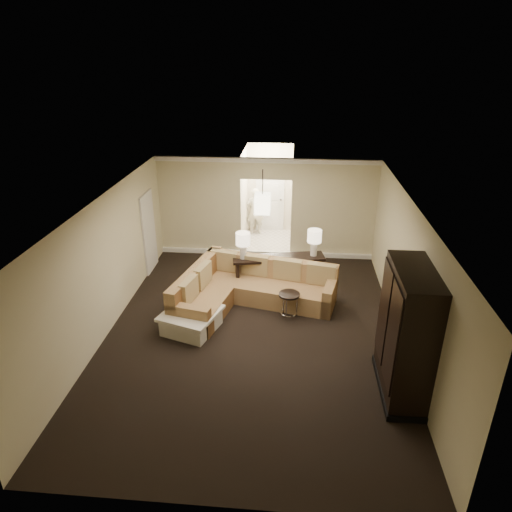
# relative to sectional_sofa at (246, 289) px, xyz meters

# --- Properties ---
(ground) EXTENTS (8.00, 8.00, 0.00)m
(ground) POSITION_rel_sectional_sofa_xyz_m (0.25, -1.17, -0.38)
(ground) COLOR black
(ground) RESTS_ON ground
(wall_back) EXTENTS (6.00, 0.04, 2.80)m
(wall_back) POSITION_rel_sectional_sofa_xyz_m (0.25, 2.83, 1.02)
(wall_back) COLOR beige
(wall_back) RESTS_ON ground
(wall_front) EXTENTS (6.00, 0.04, 2.80)m
(wall_front) POSITION_rel_sectional_sofa_xyz_m (0.25, -5.17, 1.02)
(wall_front) COLOR beige
(wall_front) RESTS_ON ground
(wall_left) EXTENTS (0.04, 8.00, 2.80)m
(wall_left) POSITION_rel_sectional_sofa_xyz_m (-2.75, -1.17, 1.02)
(wall_left) COLOR beige
(wall_left) RESTS_ON ground
(wall_right) EXTENTS (0.04, 8.00, 2.80)m
(wall_right) POSITION_rel_sectional_sofa_xyz_m (3.25, -1.17, 1.02)
(wall_right) COLOR beige
(wall_right) RESTS_ON ground
(ceiling) EXTENTS (6.00, 8.00, 0.02)m
(ceiling) POSITION_rel_sectional_sofa_xyz_m (0.25, -1.17, 2.42)
(ceiling) COLOR silver
(ceiling) RESTS_ON wall_back
(crown_molding) EXTENTS (6.00, 0.10, 0.12)m
(crown_molding) POSITION_rel_sectional_sofa_xyz_m (0.25, 2.78, 2.35)
(crown_molding) COLOR white
(crown_molding) RESTS_ON wall_back
(baseboard) EXTENTS (6.00, 0.10, 0.12)m
(baseboard) POSITION_rel_sectional_sofa_xyz_m (0.25, 2.78, -0.32)
(baseboard) COLOR white
(baseboard) RESTS_ON ground
(side_door) EXTENTS (0.05, 0.90, 2.10)m
(side_door) POSITION_rel_sectional_sofa_xyz_m (-2.72, 1.63, 0.67)
(side_door) COLOR white
(side_door) RESTS_ON ground
(foyer) EXTENTS (1.44, 2.02, 2.80)m
(foyer) POSITION_rel_sectional_sofa_xyz_m (0.25, 4.17, 0.92)
(foyer) COLOR silver
(foyer) RESTS_ON ground
(sectional_sofa) EXTENTS (3.65, 2.70, 0.96)m
(sectional_sofa) POSITION_rel_sectional_sofa_xyz_m (0.00, 0.00, 0.00)
(sectional_sofa) COLOR brown
(sectional_sofa) RESTS_ON ground
(coffee_table) EXTENTS (1.36, 1.36, 0.45)m
(coffee_table) POSITION_rel_sectional_sofa_xyz_m (-1.04, -1.16, -0.16)
(coffee_table) COLOR white
(coffee_table) RESTS_ON ground
(console_table) EXTENTS (2.26, 0.91, 0.85)m
(console_table) POSITION_rel_sectional_sofa_xyz_m (0.70, 0.83, 0.13)
(console_table) COLOR black
(console_table) RESTS_ON ground
(armoire) EXTENTS (0.69, 1.61, 2.31)m
(armoire) POSITION_rel_sectional_sofa_xyz_m (2.94, -2.67, 0.73)
(armoire) COLOR black
(armoire) RESTS_ON ground
(drink_table) EXTENTS (0.46, 0.46, 0.58)m
(drink_table) POSITION_rel_sectional_sofa_xyz_m (0.99, -0.47, 0.03)
(drink_table) COLOR black
(drink_table) RESTS_ON ground
(table_lamp_left) EXTENTS (0.34, 0.34, 0.65)m
(table_lamp_left) POSITION_rel_sectional_sofa_xyz_m (-0.14, 0.67, 0.91)
(table_lamp_left) COLOR white
(table_lamp_left) RESTS_ON console_table
(table_lamp_right) EXTENTS (0.34, 0.34, 0.65)m
(table_lamp_right) POSITION_rel_sectional_sofa_xyz_m (1.54, 0.99, 0.91)
(table_lamp_right) COLOR white
(table_lamp_right) RESTS_ON console_table
(pendant_light) EXTENTS (0.38, 0.38, 1.09)m
(pendant_light) POSITION_rel_sectional_sofa_xyz_m (0.25, 1.53, 1.57)
(pendant_light) COLOR black
(pendant_light) RESTS_ON ceiling
(person) EXTENTS (0.68, 0.55, 1.65)m
(person) POSITION_rel_sectional_sofa_xyz_m (-0.20, 4.43, 0.45)
(person) COLOR beige
(person) RESTS_ON ground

